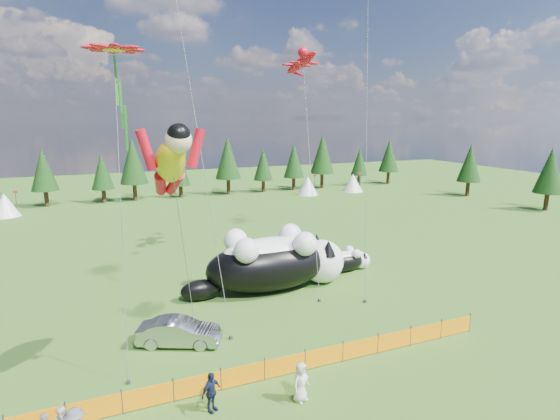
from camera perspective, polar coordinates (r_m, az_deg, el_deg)
ground at (r=23.71m, az=-2.29°, el=-17.14°), size 160.00×160.00×0.00m
safety_fence at (r=21.05m, az=0.68°, el=-19.63°), size 22.06×0.06×1.10m
tree_line at (r=65.32m, az=-16.05°, el=4.83°), size 90.00×4.00×8.00m
festival_tents at (r=62.99m, az=-5.40°, el=2.61°), size 50.00×3.20×2.80m
cat_large at (r=29.88m, az=-0.59°, el=-6.69°), size 11.57×4.17×4.18m
cat_small at (r=34.00m, az=8.48°, el=-6.51°), size 4.95×1.82×1.79m
car at (r=23.94m, az=-13.03°, el=-15.27°), size 4.48×3.06×1.40m
spectator_c at (r=18.97m, az=-9.00°, el=-22.45°), size 1.11×0.96×1.69m
spectator_e at (r=19.34m, az=2.75°, el=-21.53°), size 0.98×0.83×1.71m
superhero_kite at (r=18.49m, az=-14.10°, el=5.93°), size 4.25×6.01×11.88m
gecko_kite at (r=37.59m, az=2.76°, el=18.64°), size 5.49×13.68×19.34m
flower_kite at (r=22.91m, az=-20.85°, el=18.64°), size 3.57×6.03×15.12m
diamond_kite_a at (r=27.38m, az=-13.34°, el=24.79°), size 1.49×6.60×20.25m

